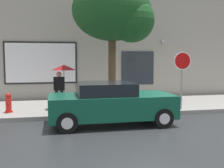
% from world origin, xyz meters
% --- Properties ---
extents(ground_plane, '(60.00, 60.00, 0.00)m').
position_xyz_m(ground_plane, '(0.00, 0.00, 0.00)').
color(ground_plane, '#282B2D').
extents(sidewalk, '(20.00, 4.00, 0.15)m').
position_xyz_m(sidewalk, '(0.00, 3.00, 0.07)').
color(sidewalk, gray).
rests_on(sidewalk, ground).
extents(building_facade, '(20.00, 0.67, 7.00)m').
position_xyz_m(building_facade, '(-0.03, 5.50, 3.48)').
color(building_facade, '#9E998E').
rests_on(building_facade, ground).
extents(parked_car, '(4.17, 1.92, 1.43)m').
position_xyz_m(parked_car, '(-0.82, 0.01, 0.71)').
color(parked_car, '#0F4C38').
rests_on(parked_car, ground).
extents(fire_hydrant, '(0.30, 0.44, 0.76)m').
position_xyz_m(fire_hydrant, '(-4.43, 2.07, 0.52)').
color(fire_hydrant, red).
rests_on(fire_hydrant, sidewalk).
extents(pedestrian_with_umbrella, '(1.02, 1.02, 1.82)m').
position_xyz_m(pedestrian_with_umbrella, '(-2.35, 2.44, 1.62)').
color(pedestrian_with_umbrella, black).
rests_on(pedestrian_with_umbrella, sidewalk).
extents(street_tree, '(3.28, 2.79, 5.25)m').
position_xyz_m(street_tree, '(-0.16, 2.14, 4.06)').
color(street_tree, '#4C3823').
rests_on(street_tree, sidewalk).
extents(stop_sign, '(0.76, 0.10, 2.36)m').
position_xyz_m(stop_sign, '(2.45, 1.41, 1.81)').
color(stop_sign, gray).
rests_on(stop_sign, sidewalk).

